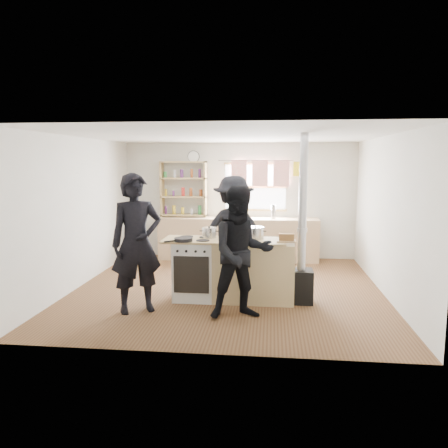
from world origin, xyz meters
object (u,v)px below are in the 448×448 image
at_px(bread_board, 286,238).
at_px(person_near_left, 137,243).
at_px(thermos, 273,212).
at_px(skillet_greens, 183,239).
at_px(person_near_right, 242,253).
at_px(cooking_island, 233,270).
at_px(stockpot_counter, 255,233).
at_px(flue_heater, 301,260).
at_px(person_far, 233,230).
at_px(roast_tray, 235,236).
at_px(stockpot_stove, 209,233).

xyz_separation_m(bread_board, person_near_left, (-2.07, -0.59, -0.01)).
xyz_separation_m(thermos, skillet_greens, (-1.32, -2.99, -0.08)).
bearing_deg(person_near_right, cooking_island, 85.59).
distance_m(stockpot_counter, person_near_right, 0.90).
relative_size(thermos, skillet_greens, 0.74).
relative_size(stockpot_counter, flue_heater, 0.11).
distance_m(stockpot_counter, person_near_left, 1.79).
bearing_deg(cooking_island, stockpot_counter, 19.85).
bearing_deg(stockpot_counter, person_far, 116.18).
height_order(cooking_island, bread_board, bread_board).
bearing_deg(person_near_right, roast_tray, 83.26).
height_order(cooking_island, skillet_greens, skillet_greens).
bearing_deg(person_far, person_near_left, 51.68).
distance_m(stockpot_counter, person_far, 0.91).
distance_m(roast_tray, bread_board, 0.77).
height_order(thermos, roast_tray, thermos).
distance_m(roast_tray, stockpot_counter, 0.30).
distance_m(person_near_left, person_near_right, 1.47).
distance_m(skillet_greens, person_far, 1.31).
distance_m(bread_board, person_far, 1.34).
bearing_deg(flue_heater, stockpot_stove, 173.68).
xyz_separation_m(skillet_greens, person_near_right, (0.90, -0.54, -0.07)).
bearing_deg(stockpot_counter, person_near_right, -99.17).
xyz_separation_m(cooking_island, person_far, (-0.08, 0.93, 0.46)).
bearing_deg(person_near_right, thermos, 65.78).
bearing_deg(person_far, roast_tray, 95.59).
distance_m(person_near_right, person_far, 1.71).
relative_size(flue_heater, person_far, 1.35).
bearing_deg(roast_tray, thermos, 78.06).
xyz_separation_m(skillet_greens, person_near_left, (-0.57, -0.45, 0.01)).
xyz_separation_m(skillet_greens, stockpot_stove, (0.33, 0.35, 0.05)).
relative_size(skillet_greens, flue_heater, 0.15).
relative_size(thermos, person_near_right, 0.16).
xyz_separation_m(person_near_left, person_near_right, (1.46, -0.09, -0.08)).
bearing_deg(thermos, stockpot_stove, -110.52).
distance_m(cooking_island, person_near_left, 1.54).
bearing_deg(flue_heater, stockpot_counter, 168.45).
relative_size(person_near_left, person_far, 1.05).
xyz_separation_m(cooking_island, roast_tray, (0.02, 0.05, 0.51)).
bearing_deg(person_far, stockpot_counter, 114.86).
relative_size(stockpot_stove, person_near_left, 0.11).
height_order(bread_board, person_near_right, person_near_right).
relative_size(skillet_greens, person_near_left, 0.20).
height_order(skillet_greens, person_near_right, person_near_right).
bearing_deg(stockpot_stove, stockpot_counter, -1.05).
xyz_separation_m(thermos, stockpot_counter, (-0.28, -2.66, -0.02)).
height_order(stockpot_stove, person_far, person_far).
bearing_deg(person_near_right, person_near_left, 159.23).
relative_size(flue_heater, person_near_left, 1.29).
xyz_separation_m(stockpot_counter, bread_board, (0.47, -0.20, -0.04)).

